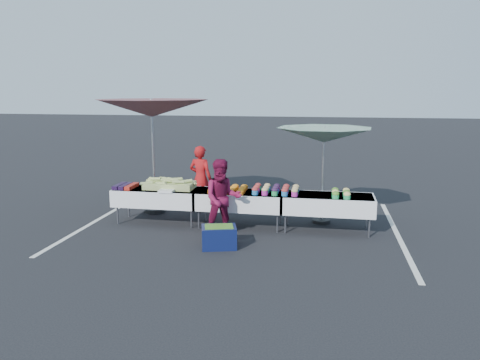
% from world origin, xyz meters
% --- Properties ---
extents(ground, '(80.00, 80.00, 0.00)m').
position_xyz_m(ground, '(0.00, 0.00, 0.00)').
color(ground, black).
extents(stripe_left, '(0.10, 5.00, 0.00)m').
position_xyz_m(stripe_left, '(-3.20, 0.00, 0.00)').
color(stripe_left, silver).
rests_on(stripe_left, ground).
extents(stripe_right, '(0.10, 5.00, 0.00)m').
position_xyz_m(stripe_right, '(3.20, 0.00, 0.00)').
color(stripe_right, silver).
rests_on(stripe_right, ground).
extents(table_left, '(1.86, 0.81, 0.75)m').
position_xyz_m(table_left, '(-1.80, 0.00, 0.58)').
color(table_left, white).
rests_on(table_left, ground).
extents(table_center, '(1.86, 0.81, 0.75)m').
position_xyz_m(table_center, '(0.00, 0.00, 0.58)').
color(table_center, white).
rests_on(table_center, ground).
extents(table_right, '(1.86, 0.81, 0.75)m').
position_xyz_m(table_right, '(1.80, 0.00, 0.58)').
color(table_right, white).
rests_on(table_right, ground).
extents(berry_punnets, '(0.40, 0.54, 0.08)m').
position_xyz_m(berry_punnets, '(-2.51, -0.06, 0.79)').
color(berry_punnets, black).
rests_on(berry_punnets, table_left).
extents(corn_pile, '(1.16, 0.57, 0.26)m').
position_xyz_m(corn_pile, '(-1.55, 0.04, 0.84)').
color(corn_pile, '#88AA57').
rests_on(corn_pile, table_left).
extents(plastic_bags, '(0.30, 0.25, 0.05)m').
position_xyz_m(plastic_bags, '(-1.50, -0.30, 0.78)').
color(plastic_bags, white).
rests_on(plastic_bags, table_left).
extents(carrot_bowls, '(0.75, 0.69, 0.11)m').
position_xyz_m(carrot_bowls, '(-0.25, -0.01, 0.80)').
color(carrot_bowls, '#D06517').
rests_on(carrot_bowls, table_center).
extents(potato_cups, '(0.94, 0.58, 0.16)m').
position_xyz_m(potato_cups, '(0.75, 0.00, 0.83)').
color(potato_cups, '#2672B5').
rests_on(potato_cups, table_right).
extents(bean_baskets, '(0.36, 0.50, 0.15)m').
position_xyz_m(bean_baskets, '(2.06, -0.10, 0.82)').
color(bean_baskets, '#269952').
rests_on(bean_baskets, table_right).
extents(vendor, '(0.64, 0.50, 1.56)m').
position_xyz_m(vendor, '(-1.16, 1.15, 0.78)').
color(vendor, '#AA1316').
rests_on(vendor, ground).
extents(customer, '(0.90, 0.80, 1.54)m').
position_xyz_m(customer, '(-0.21, -0.75, 0.77)').
color(customer, maroon).
rests_on(customer, ground).
extents(umbrella_left, '(2.98, 2.98, 2.66)m').
position_xyz_m(umbrella_left, '(-2.19, 0.80, 2.41)').
color(umbrella_left, black).
rests_on(umbrella_left, ground).
extents(umbrella_right, '(2.54, 2.54, 2.09)m').
position_xyz_m(umbrella_right, '(1.69, 0.60, 1.89)').
color(umbrella_right, black).
rests_on(umbrella_right, ground).
extents(storage_bin, '(0.72, 0.60, 0.41)m').
position_xyz_m(storage_bin, '(-0.14, -1.39, 0.21)').
color(storage_bin, '#0D1642').
rests_on(storage_bin, ground).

